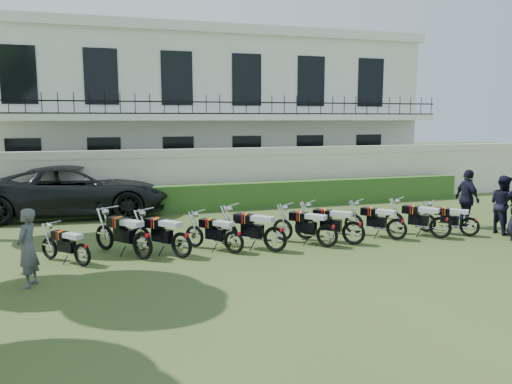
# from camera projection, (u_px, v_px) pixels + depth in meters

# --- Properties ---
(ground) EXTENTS (100.00, 100.00, 0.00)m
(ground) POSITION_uv_depth(u_px,v_px,m) (299.00, 260.00, 12.33)
(ground) COLOR #30441B
(ground) RESTS_ON ground
(perimeter_wall) EXTENTS (30.00, 0.35, 2.30)m
(perimeter_wall) POSITION_uv_depth(u_px,v_px,m) (224.00, 177.00, 19.73)
(perimeter_wall) COLOR #F1E7CB
(perimeter_wall) RESTS_ON ground
(hedge) EXTENTS (18.00, 0.60, 1.00)m
(hedge) POSITION_uv_depth(u_px,v_px,m) (254.00, 195.00, 19.36)
(hedge) COLOR #2A4F1C
(hedge) RESTS_ON ground
(building) EXTENTS (20.40, 9.60, 7.40)m
(building) POSITION_uv_depth(u_px,v_px,m) (196.00, 113.00, 24.99)
(building) COLOR white
(building) RESTS_ON ground
(motorcycle_0) EXTENTS (1.23, 1.32, 0.94)m
(motorcycle_0) POSITION_uv_depth(u_px,v_px,m) (82.00, 249.00, 11.68)
(motorcycle_0) COLOR black
(motorcycle_0) RESTS_ON ground
(motorcycle_1) EXTENTS (1.39, 1.75, 1.16)m
(motorcycle_1) POSITION_uv_depth(u_px,v_px,m) (142.00, 239.00, 12.23)
(motorcycle_1) COLOR black
(motorcycle_1) RESTS_ON ground
(motorcycle_2) EXTENTS (1.41, 1.62, 1.12)m
(motorcycle_2) POSITION_uv_depth(u_px,v_px,m) (182.00, 239.00, 12.34)
(motorcycle_2) COLOR black
(motorcycle_2) RESTS_ON ground
(motorcycle_3) EXTENTS (1.34, 1.40, 1.01)m
(motorcycle_3) POSITION_uv_depth(u_px,v_px,m) (234.00, 236.00, 12.78)
(motorcycle_3) COLOR black
(motorcycle_3) RESTS_ON ground
(motorcycle_4) EXTENTS (1.60, 1.52, 1.15)m
(motorcycle_4) POSITION_uv_depth(u_px,v_px,m) (275.00, 233.00, 12.90)
(motorcycle_4) COLOR black
(motorcycle_4) RESTS_ON ground
(motorcycle_5) EXTENTS (1.41, 1.52, 1.08)m
(motorcycle_5) POSITION_uv_depth(u_px,v_px,m) (327.00, 230.00, 13.40)
(motorcycle_5) COLOR black
(motorcycle_5) RESTS_ON ground
(motorcycle_6) EXTENTS (1.57, 1.49, 1.12)m
(motorcycle_6) POSITION_uv_depth(u_px,v_px,m) (354.00, 227.00, 13.63)
(motorcycle_6) COLOR black
(motorcycle_6) RESTS_ON ground
(motorcycle_7) EXTENTS (1.29, 1.55, 1.05)m
(motorcycle_7) POSITION_uv_depth(u_px,v_px,m) (397.00, 224.00, 14.21)
(motorcycle_7) COLOR black
(motorcycle_7) RESTS_ON ground
(motorcycle_8) EXTENTS (1.35, 1.59, 1.08)m
(motorcycle_8) POSITION_uv_depth(u_px,v_px,m) (441.00, 222.00, 14.37)
(motorcycle_8) COLOR black
(motorcycle_8) RESTS_ON ground
(motorcycle_9) EXTENTS (1.33, 1.31, 0.97)m
(motorcycle_9) POSITION_uv_depth(u_px,v_px,m) (470.00, 222.00, 14.65)
(motorcycle_9) COLOR black
(motorcycle_9) RESTS_ON ground
(suv) EXTENTS (6.71, 3.52, 1.80)m
(suv) POSITION_uv_depth(u_px,v_px,m) (76.00, 191.00, 17.82)
(suv) COLOR black
(suv) RESTS_ON ground
(inspector) EXTENTS (0.56, 0.69, 1.65)m
(inspector) POSITION_uv_depth(u_px,v_px,m) (27.00, 248.00, 10.26)
(inspector) COLOR #57575C
(inspector) RESTS_ON ground
(officer_4) EXTENTS (0.69, 0.87, 1.78)m
(officer_4) POSITION_uv_depth(u_px,v_px,m) (503.00, 205.00, 15.04)
(officer_4) COLOR black
(officer_4) RESTS_ON ground
(officer_5) EXTENTS (0.53, 1.13, 1.87)m
(officer_5) POSITION_uv_depth(u_px,v_px,m) (467.00, 199.00, 15.75)
(officer_5) COLOR black
(officer_5) RESTS_ON ground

